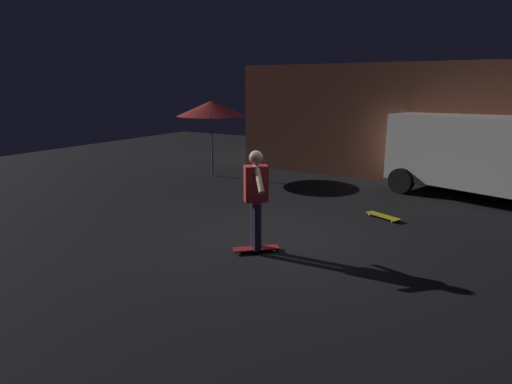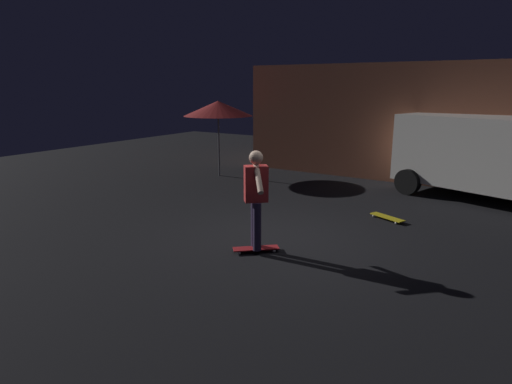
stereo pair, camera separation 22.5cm
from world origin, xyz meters
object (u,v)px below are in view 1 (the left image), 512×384
(patio_umbrella, at_px, (211,109))
(skateboard_spare, at_px, (383,216))
(parked_van, at_px, (491,153))
(skater, at_px, (256,193))
(skateboard_ridden, at_px, (256,249))

(patio_umbrella, height_order, skateboard_spare, patio_umbrella)
(skateboard_spare, bearing_deg, patio_umbrella, 162.69)
(parked_van, distance_m, skater, 6.72)
(patio_umbrella, xyz_separation_m, skateboard_ridden, (4.44, -4.82, -2.02))
(patio_umbrella, bearing_deg, skateboard_ridden, -47.35)
(patio_umbrella, relative_size, skateboard_ridden, 3.22)
(parked_van, bearing_deg, skater, -117.52)
(patio_umbrella, relative_size, skater, 1.38)
(parked_van, distance_m, patio_umbrella, 7.69)
(skateboard_ridden, bearing_deg, skateboard_spare, 65.74)
(skateboard_ridden, bearing_deg, parked_van, 62.48)
(patio_umbrella, distance_m, skateboard_ridden, 6.86)
(skateboard_spare, xyz_separation_m, skater, (-1.36, -3.02, 0.98))
(skater, bearing_deg, skateboard_spare, 65.74)
(patio_umbrella, height_order, skater, patio_umbrella)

